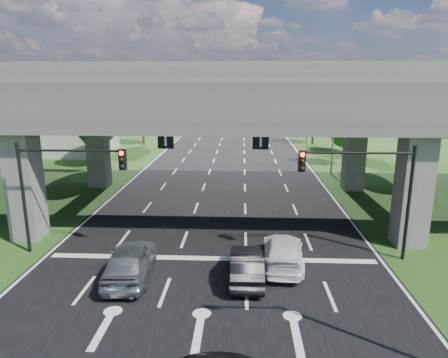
# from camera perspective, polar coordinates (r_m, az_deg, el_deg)

# --- Properties ---
(ground) EXTENTS (160.00, 160.00, 0.00)m
(ground) POSITION_cam_1_polar(r_m,az_deg,el_deg) (18.20, -2.67, -16.02)
(ground) COLOR #233F14
(ground) RESTS_ON ground
(road) EXTENTS (18.00, 120.00, 0.03)m
(road) POSITION_cam_1_polar(r_m,az_deg,el_deg) (27.30, -0.73, -5.53)
(road) COLOR black
(road) RESTS_ON ground
(overpass) EXTENTS (80.00, 15.00, 10.00)m
(overpass) POSITION_cam_1_polar(r_m,az_deg,el_deg) (27.79, -0.53, 11.47)
(overpass) COLOR #3D3A37
(overpass) RESTS_ON ground
(warehouse) EXTENTS (20.00, 10.00, 4.00)m
(warehouse) POSITION_cam_1_polar(r_m,az_deg,el_deg) (58.15, -25.75, 5.46)
(warehouse) COLOR #9E9E99
(warehouse) RESTS_ON ground
(signal_right) EXTENTS (5.76, 0.54, 6.00)m
(signal_right) POSITION_cam_1_polar(r_m,az_deg,el_deg) (21.20, 19.81, -0.29)
(signal_right) COLOR black
(signal_right) RESTS_ON ground
(signal_left) EXTENTS (5.76, 0.54, 6.00)m
(signal_left) POSITION_cam_1_polar(r_m,az_deg,el_deg) (22.32, -22.23, 0.18)
(signal_left) COLOR black
(signal_left) RESTS_ON ground
(streetlight_far) EXTENTS (3.38, 0.25, 10.00)m
(streetlight_far) POSITION_cam_1_polar(r_m,az_deg,el_deg) (40.76, 14.96, 8.82)
(streetlight_far) COLOR gray
(streetlight_far) RESTS_ON ground
(streetlight_beyond) EXTENTS (3.38, 0.25, 10.00)m
(streetlight_beyond) POSITION_cam_1_polar(r_m,az_deg,el_deg) (56.46, 11.57, 10.26)
(streetlight_beyond) COLOR gray
(streetlight_beyond) RESTS_ON ground
(tree_left_near) EXTENTS (4.50, 4.50, 7.80)m
(tree_left_near) POSITION_cam_1_polar(r_m,az_deg,el_deg) (44.71, -17.79, 7.71)
(tree_left_near) COLOR black
(tree_left_near) RESTS_ON ground
(tree_left_mid) EXTENTS (3.91, 3.90, 6.76)m
(tree_left_mid) POSITION_cam_1_polar(r_m,az_deg,el_deg) (53.28, -17.83, 7.88)
(tree_left_mid) COLOR black
(tree_left_mid) RESTS_ON ground
(tree_left_far) EXTENTS (4.80, 4.80, 8.32)m
(tree_left_far) POSITION_cam_1_polar(r_m,az_deg,el_deg) (59.65, -11.57, 9.75)
(tree_left_far) COLOR black
(tree_left_far) RESTS_ON ground
(tree_right_near) EXTENTS (4.20, 4.20, 7.28)m
(tree_right_near) POSITION_cam_1_polar(r_m,az_deg,el_deg) (45.44, 17.47, 7.41)
(tree_right_near) COLOR black
(tree_right_near) RESTS_ON ground
(tree_right_mid) EXTENTS (3.91, 3.90, 6.76)m
(tree_right_mid) POSITION_cam_1_polar(r_m,az_deg,el_deg) (53.94, 18.44, 7.90)
(tree_right_mid) COLOR black
(tree_right_mid) RESTS_ON ground
(tree_right_far) EXTENTS (4.50, 4.50, 7.80)m
(tree_right_far) POSITION_cam_1_polar(r_m,az_deg,el_deg) (60.79, 12.80, 9.46)
(tree_right_far) COLOR black
(tree_right_far) RESTS_ON ground
(car_silver) EXTENTS (2.35, 5.07, 1.68)m
(car_silver) POSITION_cam_1_polar(r_m,az_deg,el_deg) (19.58, -13.24, -11.28)
(car_silver) COLOR #999CA0
(car_silver) RESTS_ON road
(car_dark) EXTENTS (1.55, 4.29, 1.41)m
(car_dark) POSITION_cam_1_polar(r_m,az_deg,el_deg) (19.00, 3.23, -12.17)
(car_dark) COLOR black
(car_dark) RESTS_ON road
(car_white) EXTENTS (2.39, 5.05, 1.42)m
(car_white) POSITION_cam_1_polar(r_m,az_deg,el_deg) (20.54, 8.42, -10.21)
(car_white) COLOR white
(car_white) RESTS_ON road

